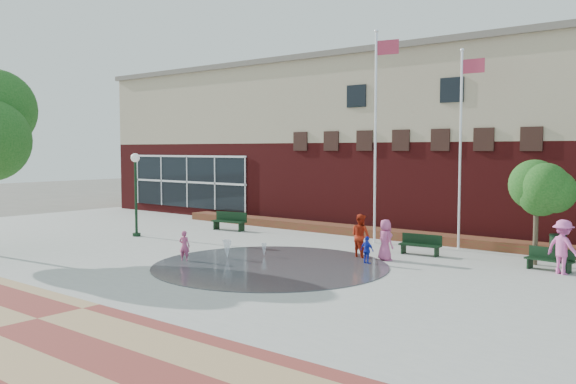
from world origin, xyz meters
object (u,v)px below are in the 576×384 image
Objects in this scene: flagpole_left at (377,125)px; bench_left at (229,225)px; flagpole_right at (462,138)px; trash_can at (558,248)px; child_splash at (184,246)px.

bench_left is at bearing 176.21° from flagpole_left.
flagpole_right is at bearing 2.89° from flagpole_left.
flagpole_left is at bearing -175.98° from trash_can.
child_splash is at bearing -65.34° from bench_left.
child_splash reaches higher than bench_left.
bench_left is 15.62m from trash_can.
bench_left is (-11.58, -1.90, -4.33)m from flagpole_right.
flagpole_left is 1.13× the size of flagpole_right.
bench_left is 1.70× the size of child_splash.
flagpole_left reaches higher than trash_can.
flagpole_right is 7.22× the size of child_splash.
bench_left is 8.62m from child_splash.
flagpole_right reaches higher than bench_left.
flagpole_right is 5.73m from trash_can.
flagpole_left is 3.68m from flagpole_right.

